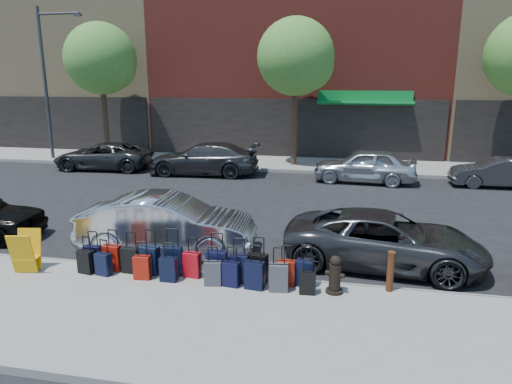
% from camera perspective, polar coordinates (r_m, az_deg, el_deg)
% --- Properties ---
extents(ground, '(120.00, 120.00, 0.00)m').
position_cam_1_polar(ground, '(14.82, -1.68, -3.52)').
color(ground, black).
rests_on(ground, ground).
extents(sidewalk_near, '(60.00, 4.00, 0.15)m').
position_cam_1_polar(sidewalk_near, '(9.07, -11.39, -15.13)').
color(sidewalk_near, gray).
rests_on(sidewalk_near, ground).
extents(sidewalk_far, '(60.00, 4.00, 0.15)m').
position_cam_1_polar(sidewalk_far, '(24.38, 3.67, 3.56)').
color(sidewalk_far, gray).
rests_on(sidewalk_far, ground).
extents(curb_near, '(60.00, 0.08, 0.15)m').
position_cam_1_polar(curb_near, '(10.76, -7.20, -10.13)').
color(curb_near, gray).
rests_on(curb_near, ground).
extents(curb_far, '(60.00, 0.08, 0.15)m').
position_cam_1_polar(curb_far, '(22.41, 2.96, 2.66)').
color(curb_far, gray).
rests_on(curb_far, ground).
extents(building_left, '(15.00, 12.12, 16.00)m').
position_cam_1_polar(building_left, '(37.29, -20.76, 18.50)').
color(building_left, tan).
rests_on(building_left, ground).
extents(tree_left, '(3.80, 3.80, 7.27)m').
position_cam_1_polar(tree_left, '(26.72, -18.56, 15.30)').
color(tree_left, black).
rests_on(tree_left, sidewalk_far).
extents(tree_center, '(3.80, 3.80, 7.27)m').
position_cam_1_polar(tree_center, '(23.43, 5.32, 16.23)').
color(tree_center, black).
rests_on(tree_center, sidewalk_far).
extents(streetlight, '(2.59, 0.18, 8.00)m').
position_cam_1_polar(streetlight, '(27.68, -24.60, 13.15)').
color(streetlight, '#333338').
rests_on(streetlight, sidewalk_far).
extents(suitcase_front_0, '(0.38, 0.22, 0.91)m').
position_cam_1_polar(suitcase_front_0, '(11.30, -19.70, -7.70)').
color(suitcase_front_0, black).
rests_on(suitcase_front_0, sidewalk_near).
extents(suitcase_front_1, '(0.42, 0.25, 0.97)m').
position_cam_1_polar(suitcase_front_1, '(11.08, -17.48, -7.84)').
color(suitcase_front_1, '#971509').
rests_on(suitcase_front_1, sidewalk_near).
extents(suitcase_front_2, '(0.40, 0.23, 0.96)m').
position_cam_1_polar(suitcase_front_2, '(10.85, -15.37, -8.17)').
color(suitcase_front_2, black).
rests_on(suitcase_front_2, sidewalk_near).
extents(suitcase_front_3, '(0.46, 0.30, 1.03)m').
position_cam_1_polar(suitcase_front_3, '(10.67, -13.12, -8.28)').
color(suitcase_front_3, black).
rests_on(suitcase_front_3, sidewalk_near).
extents(suitcase_front_4, '(0.47, 0.30, 1.07)m').
position_cam_1_polar(suitcase_front_4, '(10.51, -10.41, -8.42)').
color(suitcase_front_4, black).
rests_on(suitcase_front_4, sidewalk_near).
extents(suitcase_front_5, '(0.40, 0.25, 0.91)m').
position_cam_1_polar(suitcase_front_5, '(10.35, -8.00, -8.98)').
color(suitcase_front_5, '#B40B16').
rests_on(suitcase_front_5, sidewalk_near).
extents(suitcase_front_6, '(0.45, 0.26, 1.06)m').
position_cam_1_polar(suitcase_front_6, '(10.14, -4.92, -9.10)').
color(suitcase_front_6, black).
rests_on(suitcase_front_6, sidewalk_near).
extents(suitcase_front_7, '(0.42, 0.25, 0.98)m').
position_cam_1_polar(suitcase_front_7, '(10.01, -2.18, -9.52)').
color(suitcase_front_7, black).
rests_on(suitcase_front_7, sidewalk_near).
extents(suitcase_front_8, '(0.46, 0.31, 1.01)m').
position_cam_1_polar(suitcase_front_8, '(10.01, 0.20, -9.46)').
color(suitcase_front_8, black).
rests_on(suitcase_front_8, sidewalk_near).
extents(suitcase_front_9, '(0.38, 0.22, 0.89)m').
position_cam_1_polar(suitcase_front_9, '(9.88, 3.79, -10.06)').
color(suitcase_front_9, maroon).
rests_on(suitcase_front_9, sidewalk_near).
extents(suitcase_front_10, '(0.41, 0.27, 0.92)m').
position_cam_1_polar(suitcase_front_10, '(9.88, 6.11, -10.06)').
color(suitcase_front_10, black).
rests_on(suitcase_front_10, sidewalk_near).
extents(suitcase_back_0, '(0.39, 0.27, 0.86)m').
position_cam_1_polar(suitcase_back_0, '(11.14, -20.47, -8.17)').
color(suitcase_back_0, black).
rests_on(suitcase_back_0, sidewalk_near).
extents(suitcase_back_1, '(0.38, 0.26, 0.82)m').
position_cam_1_polar(suitcase_back_1, '(10.91, -18.54, -8.54)').
color(suitcase_back_1, black).
rests_on(suitcase_back_1, sidewalk_near).
extents(suitcase_back_3, '(0.37, 0.24, 0.85)m').
position_cam_1_polar(suitcase_back_3, '(10.47, -14.03, -9.13)').
color(suitcase_back_3, '#A2170A').
rests_on(suitcase_back_3, sidewalk_near).
extents(suitcase_back_4, '(0.37, 0.21, 0.87)m').
position_cam_1_polar(suitcase_back_4, '(10.24, -10.88, -9.45)').
color(suitcase_back_4, black).
rests_on(suitcase_back_4, sidewalk_near).
extents(suitcase_back_6, '(0.39, 0.26, 0.85)m').
position_cam_1_polar(suitcase_back_6, '(9.92, -5.41, -10.07)').
color(suitcase_back_6, '#3D3E43').
rests_on(suitcase_back_6, sidewalk_near).
extents(suitcase_back_7, '(0.39, 0.26, 0.86)m').
position_cam_1_polar(suitcase_back_7, '(9.85, -3.15, -10.19)').
color(suitcase_back_7, black).
rests_on(suitcase_back_7, sidewalk_near).
extents(suitcase_back_8, '(0.42, 0.28, 0.95)m').
position_cam_1_polar(suitcase_back_8, '(9.71, -0.19, -10.36)').
color(suitcase_back_8, black).
rests_on(suitcase_back_8, sidewalk_near).
extents(suitcase_back_9, '(0.42, 0.27, 0.94)m').
position_cam_1_polar(suitcase_back_9, '(9.62, 2.84, -10.63)').
color(suitcase_back_9, '#3E3E43').
rests_on(suitcase_back_9, sidewalk_near).
extents(suitcase_back_10, '(0.33, 0.21, 0.76)m').
position_cam_1_polar(suitcase_back_10, '(9.57, 6.44, -11.22)').
color(suitcase_back_10, black).
rests_on(suitcase_back_10, sidewalk_near).
extents(fire_hydrant, '(0.41, 0.36, 0.80)m').
position_cam_1_polar(fire_hydrant, '(9.65, 9.84, -10.27)').
color(fire_hydrant, black).
rests_on(fire_hydrant, sidewalk_near).
extents(bollard, '(0.16, 0.16, 0.86)m').
position_cam_1_polar(bollard, '(9.94, 16.46, -9.44)').
color(bollard, '#38190C').
rests_on(bollard, sidewalk_near).
extents(display_rack, '(0.63, 0.67, 0.95)m').
position_cam_1_polar(display_rack, '(11.69, -26.82, -6.72)').
color(display_rack, '#E9A10C').
rests_on(display_rack, sidewalk_near).
extents(car_near_1, '(4.69, 1.99, 1.50)m').
position_cam_1_polar(car_near_1, '(12.19, -11.03, -3.96)').
color(car_near_1, silver).
rests_on(car_near_1, ground).
extents(car_near_2, '(4.94, 2.62, 1.32)m').
position_cam_1_polar(car_near_2, '(11.52, 15.77, -5.76)').
color(car_near_2, '#37373A').
rests_on(car_near_2, ground).
extents(car_far_0, '(4.99, 2.55, 1.35)m').
position_cam_1_polar(car_far_0, '(24.37, -18.55, 4.29)').
color(car_far_0, '#303032').
rests_on(car_far_0, ground).
extents(car_far_1, '(5.34, 2.42, 1.52)m').
position_cam_1_polar(car_far_1, '(21.91, -6.56, 4.14)').
color(car_far_1, '#333335').
rests_on(car_far_1, ground).
extents(car_far_2, '(4.53, 2.09, 1.50)m').
position_cam_1_polar(car_far_2, '(20.65, 13.43, 3.24)').
color(car_far_2, silver).
rests_on(car_far_2, ground).
extents(car_far_3, '(3.82, 1.36, 1.26)m').
position_cam_1_polar(car_far_3, '(21.73, 28.07, 2.16)').
color(car_far_3, '#38373A').
rests_on(car_far_3, ground).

